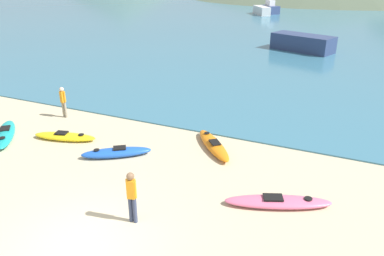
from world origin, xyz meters
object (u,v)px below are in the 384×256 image
(person_near_foreground, at_px, (132,194))
(moored_boat_2, at_px, (303,43))
(kayak_on_sand_4, at_px, (213,145))
(person_near_waterline, at_px, (63,100))
(kayak_on_sand_1, at_px, (116,152))
(kayak_on_sand_5, at_px, (65,136))
(kayak_on_sand_3, at_px, (278,202))
(moored_boat_1, at_px, (268,9))
(kayak_on_sand_2, at_px, (5,134))
(moored_boat_0, at_px, (262,11))

(person_near_foreground, relative_size, moored_boat_2, 0.29)
(kayak_on_sand_4, relative_size, person_near_foreground, 1.66)
(person_near_waterline, xyz_separation_m, moored_boat_2, (8.13, 20.47, -0.13))
(kayak_on_sand_1, xyz_separation_m, kayak_on_sand_5, (-2.91, 0.40, -0.03))
(kayak_on_sand_3, height_order, person_near_waterline, person_near_waterline)
(kayak_on_sand_4, relative_size, moored_boat_1, 0.72)
(kayak_on_sand_1, bearing_deg, kayak_on_sand_5, 172.22)
(kayak_on_sand_2, distance_m, moored_boat_1, 49.55)
(moored_boat_0, height_order, moored_boat_1, moored_boat_1)
(kayak_on_sand_1, height_order, kayak_on_sand_2, kayak_on_sand_2)
(person_near_foreground, relative_size, moored_boat_0, 0.38)
(kayak_on_sand_1, relative_size, moored_boat_2, 0.46)
(kayak_on_sand_4, xyz_separation_m, person_near_foreground, (-0.42, -5.38, 0.77))
(kayak_on_sand_4, bearing_deg, person_near_foreground, -94.47)
(kayak_on_sand_1, distance_m, kayak_on_sand_3, 6.49)
(kayak_on_sand_3, bearing_deg, kayak_on_sand_2, 179.05)
(moored_boat_1, bearing_deg, moored_boat_2, -70.61)
(kayak_on_sand_1, xyz_separation_m, moored_boat_2, (3.44, 22.91, 0.57))
(moored_boat_0, bearing_deg, moored_boat_2, -67.99)
(kayak_on_sand_5, xyz_separation_m, person_near_waterline, (-1.78, 2.04, 0.73))
(moored_boat_2, bearing_deg, kayak_on_sand_3, -82.73)
(person_near_waterline, bearing_deg, moored_boat_2, 68.33)
(kayak_on_sand_3, xyz_separation_m, moored_boat_1, (-12.21, 49.74, 0.61))
(person_near_foreground, distance_m, moored_boat_0, 51.14)
(kayak_on_sand_5, bearing_deg, kayak_on_sand_2, -160.16)
(kayak_on_sand_2, bearing_deg, kayak_on_sand_4, 17.36)
(person_near_foreground, distance_m, person_near_waterline, 9.35)
(moored_boat_2, bearing_deg, moored_boat_0, 112.01)
(moored_boat_0, distance_m, moored_boat_1, 2.02)
(kayak_on_sand_5, height_order, person_near_waterline, person_near_waterline)
(moored_boat_0, xyz_separation_m, moored_boat_1, (0.59, 1.93, 0.09))
(moored_boat_2, bearing_deg, kayak_on_sand_5, -105.75)
(kayak_on_sand_3, bearing_deg, kayak_on_sand_4, 138.42)
(person_near_foreground, bearing_deg, kayak_on_sand_5, 147.78)
(kayak_on_sand_3, bearing_deg, moored_boat_2, 97.27)
(kayak_on_sand_1, xyz_separation_m, person_near_waterline, (-4.69, 2.44, 0.70))
(moored_boat_0, bearing_deg, person_near_foreground, -79.71)
(kayak_on_sand_1, relative_size, moored_boat_1, 0.69)
(kayak_on_sand_5, distance_m, moored_boat_2, 23.39)
(kayak_on_sand_5, bearing_deg, moored_boat_2, 74.25)
(kayak_on_sand_2, distance_m, kayak_on_sand_4, 9.00)
(person_near_foreground, height_order, moored_boat_1, moored_boat_1)
(person_near_foreground, xyz_separation_m, moored_boat_2, (0.66, 26.09, -0.18))
(kayak_on_sand_2, xyz_separation_m, moored_boat_2, (8.83, 23.40, 0.57))
(kayak_on_sand_5, relative_size, moored_boat_2, 0.50)
(kayak_on_sand_1, bearing_deg, kayak_on_sand_4, 34.38)
(kayak_on_sand_3, distance_m, kayak_on_sand_4, 4.34)
(kayak_on_sand_3, height_order, person_near_foreground, person_near_foreground)
(kayak_on_sand_5, distance_m, person_near_waterline, 2.81)
(kayak_on_sand_1, bearing_deg, moored_boat_2, 81.46)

